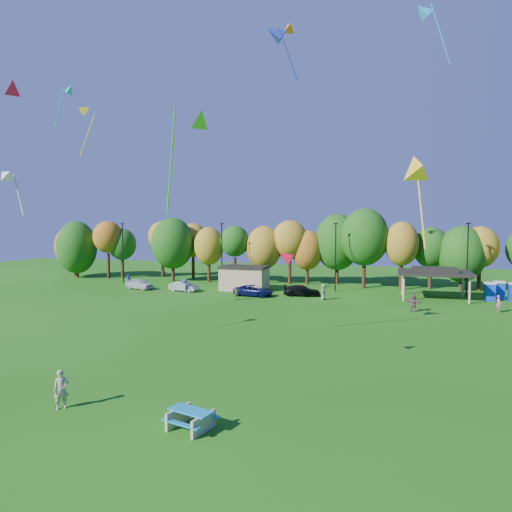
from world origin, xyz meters
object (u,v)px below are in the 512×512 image
(kite_flyer, at_px, (61,390))
(car_b, at_px, (184,286))
(picnic_table, at_px, (191,418))
(car_a, at_px, (140,284))
(porta_potties, at_px, (501,291))
(car_c, at_px, (254,291))
(car_d, at_px, (302,291))

(kite_flyer, height_order, car_b, kite_flyer)
(picnic_table, bearing_deg, car_a, 138.74)
(porta_potties, xyz_separation_m, car_a, (-45.40, -3.28, -0.37))
(picnic_table, bearing_deg, car_c, 117.80)
(car_b, bearing_deg, picnic_table, -146.94)
(car_a, height_order, car_d, car_a)
(picnic_table, height_order, car_b, car_b)
(car_d, bearing_deg, car_b, 82.49)
(porta_potties, height_order, car_d, porta_potties)
(kite_flyer, bearing_deg, porta_potties, 11.22)
(porta_potties, height_order, kite_flyer, porta_potties)
(car_b, bearing_deg, kite_flyer, -155.97)
(kite_flyer, xyz_separation_m, car_a, (-17.81, 37.29, -0.21))
(car_c, bearing_deg, kite_flyer, -170.81)
(car_a, height_order, car_b, car_a)
(picnic_table, bearing_deg, porta_potties, 78.53)
(porta_potties, bearing_deg, car_d, -172.74)
(kite_flyer, distance_m, car_d, 37.94)
(picnic_table, height_order, car_d, car_d)
(picnic_table, distance_m, car_c, 36.98)
(porta_potties, bearing_deg, car_b, -174.86)
(car_a, height_order, car_c, car_a)
(kite_flyer, bearing_deg, car_c, 47.11)
(porta_potties, xyz_separation_m, car_c, (-28.64, -4.72, -0.41))
(picnic_table, xyz_separation_m, car_d, (-2.19, 37.92, 0.17))
(porta_potties, bearing_deg, car_c, -170.64)
(car_b, relative_size, car_d, 0.88)
(car_d, bearing_deg, porta_potties, -92.28)
(kite_flyer, bearing_deg, car_b, 62.09)
(car_b, height_order, car_d, car_d)
(car_b, xyz_separation_m, car_d, (15.78, 0.56, 0.00))
(car_c, bearing_deg, car_b, 90.47)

